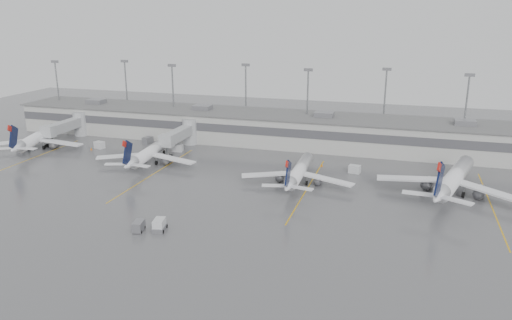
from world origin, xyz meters
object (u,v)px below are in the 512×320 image
(jet_mid_left, at_px, (149,153))
(jet_far_left, at_px, (36,138))
(jet_far_right, at_px, (453,179))
(baggage_tug, at_px, (159,226))
(jet_mid_right, at_px, (299,172))

(jet_mid_left, bearing_deg, jet_far_left, 168.29)
(jet_far_left, xyz_separation_m, jet_far_right, (103.13, -5.06, 0.34))
(jet_far_right, distance_m, baggage_tug, 57.73)
(jet_far_left, relative_size, baggage_tug, 8.35)
(jet_far_left, xyz_separation_m, jet_mid_left, (35.26, -3.61, -0.16))
(jet_far_left, distance_m, jet_mid_right, 72.87)
(jet_mid_left, xyz_separation_m, jet_mid_right, (37.23, -3.86, -0.08))
(jet_mid_right, relative_size, jet_far_right, 0.84)
(jet_far_left, distance_m, jet_far_right, 103.25)
(jet_mid_right, xyz_separation_m, jet_far_right, (30.64, 2.42, 0.59))
(jet_far_left, xyz_separation_m, jet_mid_right, (72.49, -7.48, -0.25))
(jet_far_left, height_order, jet_mid_right, jet_far_left)
(jet_far_left, bearing_deg, baggage_tug, -51.19)
(jet_far_left, height_order, baggage_tug, jet_far_left)
(jet_mid_left, distance_m, jet_mid_right, 37.43)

